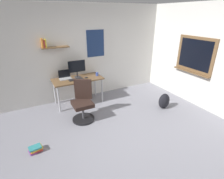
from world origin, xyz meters
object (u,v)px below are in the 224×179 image
object	(u,v)px
keyboard	(76,79)
coffee_mug	(97,74)
book_stack_on_floor	(36,149)
laptop	(65,77)
office_chair	(83,103)
monitor_primary	(77,68)
backpack	(164,101)
desk	(78,81)
computer_mouse	(86,78)

from	to	relation	value
keyboard	coffee_mug	xyz separation A→B (m)	(0.62, 0.05, 0.04)
keyboard	book_stack_on_floor	size ratio (longest dim) A/B	1.43
laptop	keyboard	world-z (taller)	laptop
office_chair	keyboard	world-z (taller)	office_chair
keyboard	office_chair	bearing A→B (deg)	-97.10
keyboard	monitor_primary	bearing A→B (deg)	61.15
office_chair	laptop	bearing A→B (deg)	97.78
backpack	coffee_mug	bearing A→B (deg)	135.12
office_chair	coffee_mug	xyz separation A→B (m)	(0.72, 0.81, 0.36)
laptop	book_stack_on_floor	bearing A→B (deg)	-121.81
desk	coffee_mug	bearing A→B (deg)	-2.89
computer_mouse	coffee_mug	distance (m)	0.35
desk	backpack	size ratio (longest dim) A/B	3.14
office_chair	book_stack_on_floor	distance (m)	1.37
monitor_primary	keyboard	size ratio (longest dim) A/B	1.25
laptop	coffee_mug	world-z (taller)	laptop
computer_mouse	monitor_primary	bearing A→B (deg)	135.39
desk	keyboard	xyz separation A→B (m)	(-0.07, -0.08, 0.09)
keyboard	backpack	world-z (taller)	keyboard
desk	coffee_mug	xyz separation A→B (m)	(0.56, -0.03, 0.12)
book_stack_on_floor	keyboard	bearing A→B (deg)	48.56
desk	monitor_primary	size ratio (longest dim) A/B	2.83
backpack	office_chair	bearing A→B (deg)	165.95
desk	keyboard	size ratio (longest dim) A/B	3.55
laptop	backpack	size ratio (longest dim) A/B	0.74
monitor_primary	backpack	distance (m)	2.48
office_chair	book_stack_on_floor	xyz separation A→B (m)	(-1.15, -0.65, -0.35)
computer_mouse	book_stack_on_floor	bearing A→B (deg)	-137.24
laptop	keyboard	size ratio (longest dim) A/B	0.84
computer_mouse	desk	bearing A→B (deg)	159.96
desk	monitor_primary	world-z (taller)	monitor_primary
computer_mouse	backpack	world-z (taller)	computer_mouse
computer_mouse	coffee_mug	bearing A→B (deg)	8.29
backpack	book_stack_on_floor	distance (m)	3.21
computer_mouse	keyboard	bearing A→B (deg)	180.00
keyboard	laptop	bearing A→B (deg)	135.36
desk	laptop	bearing A→B (deg)	153.26
monitor_primary	computer_mouse	size ratio (longest dim) A/B	4.46
keyboard	coffee_mug	world-z (taller)	coffee_mug
monitor_primary	desk	bearing A→B (deg)	-108.06
computer_mouse	laptop	bearing A→B (deg)	155.99
monitor_primary	coffee_mug	world-z (taller)	monitor_primary
keyboard	computer_mouse	bearing A→B (deg)	0.00
coffee_mug	backpack	size ratio (longest dim) A/B	0.22
laptop	book_stack_on_floor	size ratio (longest dim) A/B	1.20
laptop	computer_mouse	distance (m)	0.56
office_chair	monitor_primary	size ratio (longest dim) A/B	2.05
monitor_primary	backpack	bearing A→B (deg)	-38.08
desk	backpack	bearing A→B (deg)	-35.62
monitor_primary	keyboard	bearing A→B (deg)	-118.85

